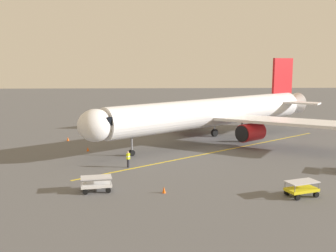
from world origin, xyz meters
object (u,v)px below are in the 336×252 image
at_px(baggage_cart_near_nose, 96,184).
at_px(safety_cone_wing_port, 164,190).
at_px(baggage_cart_starboard_side, 302,188).
at_px(safety_cone_nose_left, 68,139).
at_px(airplane, 215,113).
at_px(safety_cone_nose_right, 88,149).
at_px(ground_crew_marshaller, 128,159).

bearing_deg(baggage_cart_near_nose, safety_cone_wing_port, 173.18).
bearing_deg(baggage_cart_near_nose, baggage_cart_starboard_side, 173.61).
bearing_deg(safety_cone_nose_left, baggage_cart_near_nose, 107.43).
relative_size(baggage_cart_starboard_side, safety_cone_nose_left, 5.30).
xyz_separation_m(baggage_cart_starboard_side, safety_cone_nose_left, (24.13, -24.32, -0.38)).
height_order(airplane, safety_cone_nose_right, airplane).
bearing_deg(airplane, safety_cone_wing_port, 70.90).
relative_size(ground_crew_marshaller, safety_cone_nose_right, 3.11).
relative_size(airplane, baggage_cart_starboard_side, 11.87).
distance_m(safety_cone_nose_left, safety_cone_nose_right, 7.69).
height_order(baggage_cart_starboard_side, safety_cone_wing_port, baggage_cart_starboard_side).
bearing_deg(baggage_cart_starboard_side, airplane, -80.92).
relative_size(ground_crew_marshaller, safety_cone_nose_left, 3.11).
distance_m(airplane, baggage_cart_starboard_side, 23.75).
relative_size(ground_crew_marshaller, safety_cone_wing_port, 3.11).
bearing_deg(airplane, safety_cone_nose_right, 18.53).
relative_size(airplane, baggage_cart_near_nose, 12.34).
bearing_deg(safety_cone_nose_left, safety_cone_wing_port, 119.00).
bearing_deg(baggage_cart_starboard_side, safety_cone_nose_left, -45.22).
relative_size(baggage_cart_starboard_side, safety_cone_nose_right, 5.30).
distance_m(airplane, ground_crew_marshaller, 17.77).
height_order(ground_crew_marshaller, baggage_cart_starboard_side, ground_crew_marshaller).
xyz_separation_m(ground_crew_marshaller, baggage_cart_near_nose, (2.25, 7.82, -0.23)).
xyz_separation_m(baggage_cart_near_nose, safety_cone_nose_right, (3.21, -15.74, -0.38)).
xyz_separation_m(ground_crew_marshaller, safety_cone_nose_left, (9.29, -14.59, -0.61)).
relative_size(airplane, safety_cone_nose_right, 62.98).
bearing_deg(airplane, safety_cone_nose_left, -3.09).
xyz_separation_m(airplane, baggage_cart_starboard_side, (-3.71, 23.22, -3.35)).
xyz_separation_m(safety_cone_nose_right, safety_cone_wing_port, (-8.98, 16.43, 0.00)).
relative_size(baggage_cart_near_nose, safety_cone_nose_left, 5.10).
relative_size(airplane, safety_cone_wing_port, 62.98).
bearing_deg(safety_cone_nose_right, safety_cone_nose_left, -60.14).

